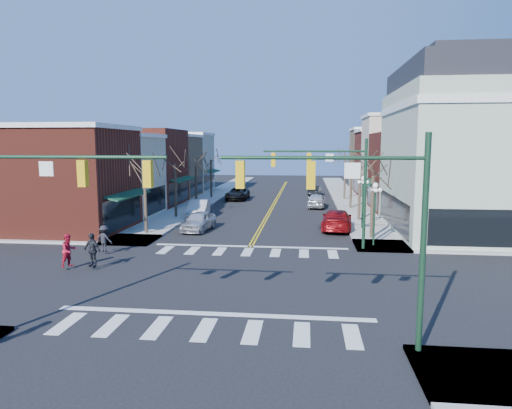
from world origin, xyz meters
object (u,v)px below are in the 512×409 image
(victorian_corner, at_px, (476,147))
(lamppost_corner, at_px, (375,203))
(car_left_far, at_px, (238,194))
(car_right_mid, at_px, (316,200))
(car_right_near, at_px, (337,220))
(pedestrian_red_b, at_px, (69,250))
(pedestrian_dark_a, at_px, (92,250))
(pedestrian_dark_b, at_px, (104,239))
(car_right_far, at_px, (315,190))
(lamppost_midblock, at_px, (363,193))
(car_left_near, at_px, (199,221))
(car_left_mid, at_px, (199,209))

(victorian_corner, distance_m, lamppost_corner, 10.89)
(car_left_far, relative_size, car_right_mid, 1.17)
(car_right_near, xyz_separation_m, pedestrian_red_b, (-15.36, -13.50, 0.25))
(car_right_mid, distance_m, pedestrian_red_b, 29.99)
(pedestrian_dark_a, distance_m, pedestrian_dark_b, 3.52)
(car_right_near, xyz_separation_m, car_right_far, (-1.33, 25.31, -0.16))
(lamppost_midblock, bearing_deg, car_left_far, 124.89)
(victorian_corner, bearing_deg, pedestrian_dark_a, -151.48)
(car_left_near, xyz_separation_m, car_right_far, (9.65, 26.84, -0.10))
(car_right_far, bearing_deg, car_left_mid, 68.76)
(victorian_corner, bearing_deg, lamppost_midblock, 176.55)
(victorian_corner, xyz_separation_m, car_right_mid, (-11.70, 13.09, -5.87))
(victorian_corner, xyz_separation_m, pedestrian_red_b, (-25.70, -13.43, -5.59))
(lamppost_corner, relative_size, car_right_mid, 0.94)
(lamppost_midblock, xyz_separation_m, car_right_near, (-2.04, -0.43, -2.14))
(lamppost_corner, xyz_separation_m, car_left_far, (-13.00, 25.14, -2.21))
(victorian_corner, relative_size, pedestrian_red_b, 7.74)
(car_left_far, height_order, car_right_mid, car_right_mid)
(car_left_mid, height_order, car_right_mid, car_left_mid)
(car_left_mid, bearing_deg, car_left_far, 77.40)
(car_right_near, bearing_deg, pedestrian_red_b, 46.57)
(lamppost_midblock, relative_size, car_left_near, 0.96)
(car_right_far, bearing_deg, pedestrian_red_b, 77.95)
(pedestrian_dark_b, bearing_deg, car_left_near, -101.89)
(victorian_corner, distance_m, car_left_near, 22.16)
(victorian_corner, distance_m, pedestrian_red_b, 29.53)
(victorian_corner, distance_m, pedestrian_dark_a, 28.36)
(lamppost_midblock, xyz_separation_m, car_left_far, (-13.00, 18.64, -2.21))
(victorian_corner, xyz_separation_m, car_right_far, (-11.67, 25.38, -5.99))
(lamppost_midblock, height_order, car_right_mid, lamppost_midblock)
(pedestrian_red_b, bearing_deg, pedestrian_dark_b, 21.65)
(lamppost_corner, relative_size, lamppost_midblock, 1.00)
(victorian_corner, relative_size, pedestrian_dark_a, 7.56)
(pedestrian_red_b, distance_m, pedestrian_dark_b, 3.58)
(car_right_mid, distance_m, car_right_far, 12.28)
(pedestrian_dark_a, bearing_deg, car_left_mid, 105.95)
(car_left_far, relative_size, car_right_near, 0.95)
(car_right_mid, distance_m, pedestrian_dark_a, 29.29)
(car_right_mid, xyz_separation_m, pedestrian_red_b, (-14.00, -26.53, 0.28))
(car_left_near, bearing_deg, car_right_far, 77.13)
(lamppost_midblock, distance_m, car_left_far, 22.84)
(lamppost_corner, relative_size, pedestrian_dark_a, 2.30)
(car_left_mid, height_order, pedestrian_dark_a, pedestrian_dark_a)
(car_left_near, height_order, pedestrian_red_b, pedestrian_red_b)
(car_left_near, bearing_deg, car_left_far, 96.86)
(car_right_near, relative_size, pedestrian_dark_a, 3.02)
(car_right_near, bearing_deg, car_left_near, 13.19)
(car_left_near, height_order, car_right_far, car_left_near)
(car_right_far, bearing_deg, pedestrian_dark_a, 79.55)
(pedestrian_dark_b, bearing_deg, car_right_near, -132.90)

